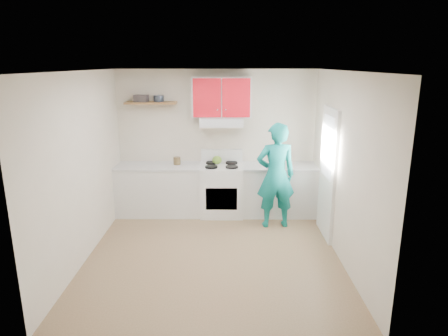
{
  "coord_description": "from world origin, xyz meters",
  "views": [
    {
      "loc": [
        0.2,
        -5.24,
        2.7
      ],
      "look_at": [
        0.15,
        0.55,
        1.15
      ],
      "focal_mm": 31.55,
      "sensor_mm": 36.0,
      "label": 1
    }
  ],
  "objects_px": {
    "tin": "(159,98)",
    "crock": "(177,161)",
    "stove": "(222,190)",
    "kettle": "(217,160)",
    "person": "(276,176)"
  },
  "relations": [
    {
      "from": "stove",
      "to": "tin",
      "type": "distance_m",
      "value": 1.99
    },
    {
      "from": "stove",
      "to": "person",
      "type": "distance_m",
      "value": 1.14
    },
    {
      "from": "tin",
      "to": "crock",
      "type": "xyz_separation_m",
      "value": [
        0.3,
        -0.13,
        -1.12
      ]
    },
    {
      "from": "person",
      "to": "kettle",
      "type": "bearing_deg",
      "value": -39.75
    },
    {
      "from": "stove",
      "to": "kettle",
      "type": "distance_m",
      "value": 0.55
    },
    {
      "from": "tin",
      "to": "kettle",
      "type": "distance_m",
      "value": 1.51
    },
    {
      "from": "tin",
      "to": "crock",
      "type": "relative_size",
      "value": 1.18
    },
    {
      "from": "kettle",
      "to": "person",
      "type": "distance_m",
      "value": 1.19
    },
    {
      "from": "crock",
      "to": "person",
      "type": "height_order",
      "value": "person"
    },
    {
      "from": "kettle",
      "to": "stove",
      "type": "bearing_deg",
      "value": -49.54
    },
    {
      "from": "crock",
      "to": "stove",
      "type": "bearing_deg",
      "value": -5.38
    },
    {
      "from": "stove",
      "to": "crock",
      "type": "height_order",
      "value": "crock"
    },
    {
      "from": "stove",
      "to": "person",
      "type": "xyz_separation_m",
      "value": [
        0.91,
        -0.54,
        0.43
      ]
    },
    {
      "from": "kettle",
      "to": "person",
      "type": "xyz_separation_m",
      "value": [
        0.99,
        -0.65,
        -0.11
      ]
    },
    {
      "from": "person",
      "to": "stove",
      "type": "bearing_deg",
      "value": -37.13
    }
  ]
}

